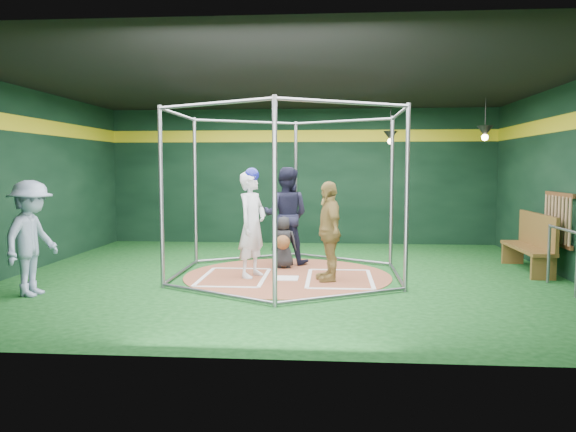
# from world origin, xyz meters

# --- Properties ---
(room_shell) EXTENTS (10.10, 9.10, 3.53)m
(room_shell) POSITION_xyz_m (0.00, 0.01, 1.75)
(room_shell) COLOR #0D3911
(room_shell) RESTS_ON ground
(clay_disc) EXTENTS (3.80, 3.80, 0.01)m
(clay_disc) POSITION_xyz_m (0.00, 0.00, 0.01)
(clay_disc) COLOR #955136
(clay_disc) RESTS_ON ground
(home_plate) EXTENTS (0.43, 0.43, 0.01)m
(home_plate) POSITION_xyz_m (0.00, -0.30, 0.02)
(home_plate) COLOR white
(home_plate) RESTS_ON clay_disc
(batter_box_left) EXTENTS (1.17, 1.77, 0.01)m
(batter_box_left) POSITION_xyz_m (-0.95, -0.25, 0.02)
(batter_box_left) COLOR white
(batter_box_left) RESTS_ON clay_disc
(batter_box_right) EXTENTS (1.17, 1.77, 0.01)m
(batter_box_right) POSITION_xyz_m (0.95, -0.25, 0.02)
(batter_box_right) COLOR white
(batter_box_right) RESTS_ON clay_disc
(batting_cage) EXTENTS (4.05, 4.67, 3.00)m
(batting_cage) POSITION_xyz_m (-0.00, -0.00, 1.50)
(batting_cage) COLOR gray
(batting_cage) RESTS_ON ground
(bat_rack) EXTENTS (0.07, 1.25, 0.98)m
(bat_rack) POSITION_xyz_m (4.93, 0.40, 1.05)
(bat_rack) COLOR brown
(bat_rack) RESTS_ON room_shell
(pendant_lamp_near) EXTENTS (0.34, 0.34, 0.90)m
(pendant_lamp_near) POSITION_xyz_m (2.20, 3.60, 2.74)
(pendant_lamp_near) COLOR black
(pendant_lamp_near) RESTS_ON room_shell
(pendant_lamp_far) EXTENTS (0.34, 0.34, 0.90)m
(pendant_lamp_far) POSITION_xyz_m (4.00, 2.00, 2.74)
(pendant_lamp_far) COLOR black
(pendant_lamp_far) RESTS_ON room_shell
(batter_figure) EXTENTS (0.69, 0.82, 1.98)m
(batter_figure) POSITION_xyz_m (-0.63, -0.17, 0.99)
(batter_figure) COLOR silver
(batter_figure) RESTS_ON clay_disc
(visitor_leopard) EXTENTS (0.67, 1.10, 1.74)m
(visitor_leopard) POSITION_xyz_m (0.75, -0.38, 0.88)
(visitor_leopard) COLOR tan
(visitor_leopard) RESTS_ON clay_disc
(catcher_figure) EXTENTS (0.51, 0.56, 1.02)m
(catcher_figure) POSITION_xyz_m (-0.13, 0.76, 0.53)
(catcher_figure) COLOR black
(catcher_figure) RESTS_ON clay_disc
(umpire) EXTENTS (1.08, 0.90, 1.99)m
(umpire) POSITION_xyz_m (-0.13, 1.28, 1.01)
(umpire) COLOR black
(umpire) RESTS_ON clay_disc
(bystander_blue) EXTENTS (0.78, 1.22, 1.80)m
(bystander_blue) POSITION_xyz_m (-3.84, -1.86, 0.90)
(bystander_blue) COLOR #8B9BB8
(bystander_blue) RESTS_ON ground
(dugout_bench) EXTENTS (0.45, 1.92, 1.12)m
(dugout_bench) POSITION_xyz_m (4.64, 0.83, 0.57)
(dugout_bench) COLOR brown
(dugout_bench) RESTS_ON ground
(steel_railing) EXTENTS (0.05, 1.18, 1.02)m
(steel_railing) POSITION_xyz_m (4.55, -0.81, 0.68)
(steel_railing) COLOR gray
(steel_railing) RESTS_ON ground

